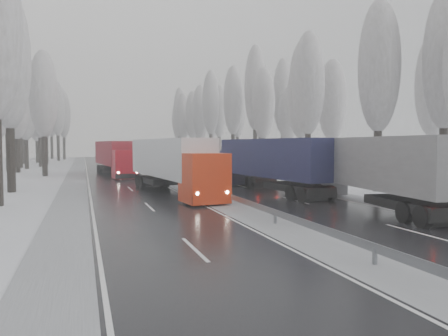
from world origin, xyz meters
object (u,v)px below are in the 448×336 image
truck_cream_box (243,161)px  truck_red_white (173,162)px  box_truck_distant (148,156)px  truck_blue_box (266,161)px  truck_red_red (115,156)px  truck_grey_tarp (368,167)px

truck_cream_box → truck_red_white: (-9.34, -8.90, 0.39)m
box_truck_distant → truck_red_white: 66.25m
truck_cream_box → truck_red_white: bearing=-133.1°
truck_blue_box → box_truck_distant: 66.79m
truck_cream_box → box_truck_distant: 57.00m
truck_red_red → truck_blue_box: bearing=-71.4°
truck_cream_box → truck_red_red: size_ratio=0.86×
truck_grey_tarp → truck_blue_box: size_ratio=1.00×
truck_blue_box → box_truck_distant: truck_blue_box is taller
truck_grey_tarp → truck_red_white: size_ratio=1.00×
truck_grey_tarp → truck_red_white: truck_red_white is taller
truck_red_white → truck_red_red: size_ratio=1.01×
box_truck_distant → truck_red_white: bearing=-92.0°
truck_red_white → truck_grey_tarp: bearing=-53.6°
truck_cream_box → truck_red_red: truck_red_red is taller
truck_grey_tarp → truck_blue_box: bearing=110.7°
truck_grey_tarp → truck_red_red: size_ratio=1.01×
truck_grey_tarp → truck_blue_box: truck_blue_box is taller
truck_blue_box → truck_cream_box: size_ratio=1.17×
truck_grey_tarp → truck_blue_box: 10.61m
truck_grey_tarp → truck_cream_box: 20.13m
truck_cream_box → box_truck_distant: (-2.16, 56.96, -0.82)m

